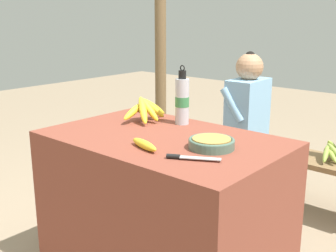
% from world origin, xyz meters
% --- Properties ---
extents(market_counter, '(1.14, 0.73, 0.77)m').
position_xyz_m(market_counter, '(0.00, 0.00, 0.39)').
color(market_counter, brown).
rests_on(market_counter, ground_plane).
extents(banana_bunch_ripe, '(0.16, 0.31, 0.15)m').
position_xyz_m(banana_bunch_ripe, '(-0.27, 0.16, 0.84)').
color(banana_bunch_ripe, '#4C381E').
rests_on(banana_bunch_ripe, market_counter).
extents(serving_bowl, '(0.20, 0.20, 0.05)m').
position_xyz_m(serving_bowl, '(0.28, 0.00, 0.80)').
color(serving_bowl, '#4C6B5B').
rests_on(serving_bowl, market_counter).
extents(water_bottle, '(0.07, 0.07, 0.31)m').
position_xyz_m(water_bottle, '(-0.08, 0.25, 0.90)').
color(water_bottle, silver).
rests_on(water_bottle, market_counter).
extents(loose_banana_front, '(0.19, 0.09, 0.04)m').
position_xyz_m(loose_banana_front, '(0.07, -0.20, 0.79)').
color(loose_banana_front, yellow).
rests_on(loose_banana_front, market_counter).
extents(knife, '(0.20, 0.13, 0.02)m').
position_xyz_m(knife, '(0.29, -0.19, 0.78)').
color(knife, '#BCBCC1').
rests_on(knife, market_counter).
extents(wooden_bench, '(1.56, 0.32, 0.41)m').
position_xyz_m(wooden_bench, '(-0.07, 1.22, 0.34)').
color(wooden_bench, brown).
rests_on(wooden_bench, ground_plane).
extents(seated_vendor, '(0.41, 0.39, 1.09)m').
position_xyz_m(seated_vendor, '(-0.28, 1.19, 0.63)').
color(seated_vendor, '#232328').
rests_on(seated_vendor, ground_plane).
extents(banana_bunch_green, '(0.18, 0.28, 0.15)m').
position_xyz_m(banana_bunch_green, '(0.39, 1.23, 0.47)').
color(banana_bunch_green, '#4C381E').
rests_on(banana_bunch_green, wooden_bench).
extents(support_post_near, '(0.10, 0.10, 2.32)m').
position_xyz_m(support_post_near, '(-1.27, 1.40, 1.16)').
color(support_post_near, brown).
rests_on(support_post_near, ground_plane).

